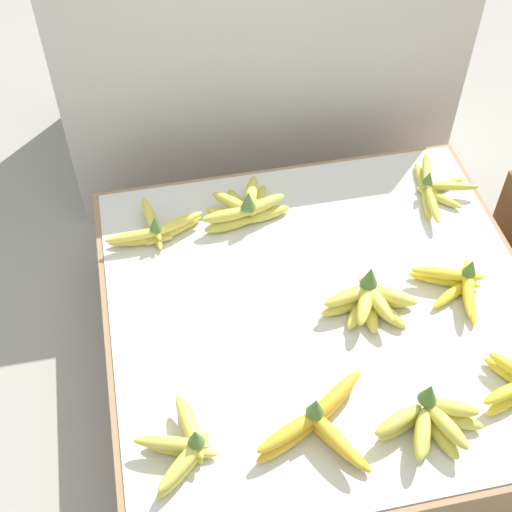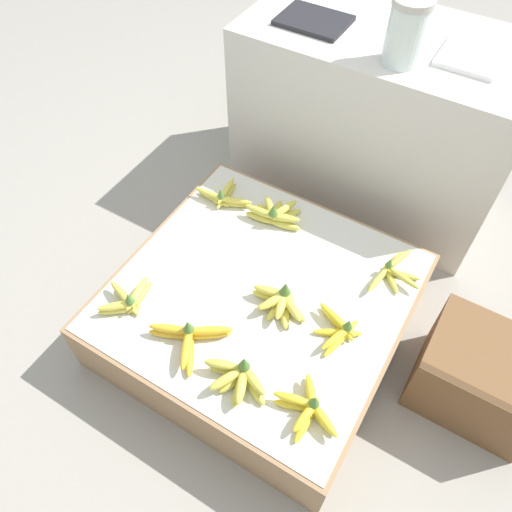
# 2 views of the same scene
# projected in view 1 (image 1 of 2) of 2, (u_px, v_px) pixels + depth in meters

# --- Properties ---
(ground_plane) EXTENTS (10.00, 10.00, 0.00)m
(ground_plane) POSITION_uv_depth(u_px,v_px,m) (317.00, 369.00, 1.80)
(ground_plane) COLOR gray
(display_platform) EXTENTS (0.99, 0.96, 0.26)m
(display_platform) POSITION_uv_depth(u_px,v_px,m) (321.00, 340.00, 1.70)
(display_platform) COLOR #997551
(display_platform) RESTS_ON ground_plane
(back_vendor_table) EXTENTS (1.12, 0.59, 0.77)m
(back_vendor_table) POSITION_uv_depth(u_px,v_px,m) (251.00, 34.00, 2.10)
(back_vendor_table) COLOR beige
(back_vendor_table) RESTS_ON ground_plane
(banana_bunch_front_left) EXTENTS (0.16, 0.21, 0.10)m
(banana_bunch_front_left) POSITION_uv_depth(u_px,v_px,m) (184.00, 446.00, 1.35)
(banana_bunch_front_left) COLOR #DBCC4C
(banana_bunch_front_left) RESTS_ON display_platform
(banana_bunch_front_midleft) EXTENTS (0.26, 0.22, 0.11)m
(banana_bunch_front_midleft) POSITION_uv_depth(u_px,v_px,m) (320.00, 424.00, 1.38)
(banana_bunch_front_midleft) COLOR gold
(banana_bunch_front_midleft) RESTS_ON display_platform
(banana_bunch_front_midright) EXTENTS (0.23, 0.14, 0.11)m
(banana_bunch_front_midright) POSITION_uv_depth(u_px,v_px,m) (430.00, 422.00, 1.38)
(banana_bunch_front_midright) COLOR gold
(banana_bunch_front_midright) RESTS_ON display_platform
(banana_bunch_middle_midright) EXTENTS (0.22, 0.14, 0.12)m
(banana_bunch_middle_midright) POSITION_uv_depth(u_px,v_px,m) (369.00, 301.00, 1.57)
(banana_bunch_middle_midright) COLOR #DBCC4C
(banana_bunch_middle_midright) RESTS_ON display_platform
(banana_bunch_middle_right) EXTENTS (0.18, 0.18, 0.09)m
(banana_bunch_middle_right) POSITION_uv_depth(u_px,v_px,m) (458.00, 284.00, 1.61)
(banana_bunch_middle_right) COLOR yellow
(banana_bunch_middle_right) RESTS_ON display_platform
(banana_bunch_back_left) EXTENTS (0.25, 0.17, 0.09)m
(banana_bunch_back_left) POSITION_uv_depth(u_px,v_px,m) (155.00, 229.00, 1.73)
(banana_bunch_back_left) COLOR #DBCC4C
(banana_bunch_back_left) RESTS_ON display_platform
(banana_bunch_back_midleft) EXTENTS (0.23, 0.15, 0.11)m
(banana_bunch_back_midleft) POSITION_uv_depth(u_px,v_px,m) (244.00, 208.00, 1.76)
(banana_bunch_back_midleft) COLOR gold
(banana_bunch_back_midleft) RESTS_ON display_platform
(banana_bunch_back_right) EXTENTS (0.17, 0.26, 0.08)m
(banana_bunch_back_right) POSITION_uv_depth(u_px,v_px,m) (434.00, 188.00, 1.82)
(banana_bunch_back_right) COLOR gold
(banana_bunch_back_right) RESTS_ON display_platform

